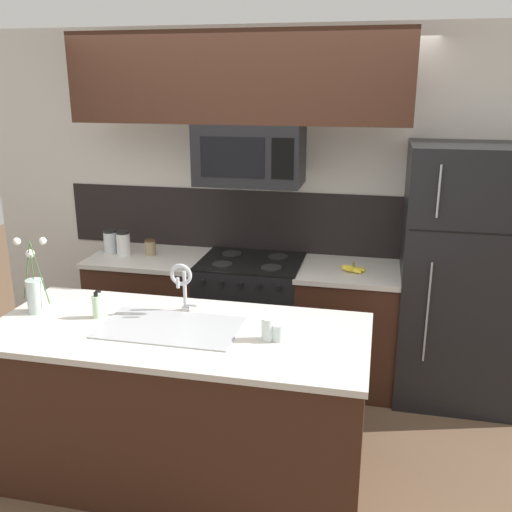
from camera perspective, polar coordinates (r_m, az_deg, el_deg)
The scene contains 20 objects.
ground_plane at distance 3.87m, azimuth -3.61°, elevation -17.68°, with size 10.00×10.00×0.00m, color brown.
rear_partition at distance 4.46m, azimuth 4.33°, elevation 5.35°, with size 5.20×0.10×2.60m, color silver.
splash_band at distance 4.49m, azimuth 0.39°, elevation 3.51°, with size 3.18×0.01×0.48m, color black.
back_counter_left at distance 4.65m, azimuth -10.32°, elevation -5.31°, with size 0.89×0.65×0.91m.
back_counter_right at distance 4.32m, azimuth 9.08°, elevation -7.00°, with size 0.74×0.65×0.91m.
stove_range at distance 4.41m, azimuth -0.51°, elevation -6.19°, with size 0.76×0.64×0.93m.
microwave at distance 4.06m, azimuth -0.62°, elevation 10.15°, with size 0.74×0.40×0.42m.
upper_cabinet_band at distance 4.02m, azimuth -1.84°, elevation 17.39°, with size 2.32×0.34×0.60m, color #381E14.
refrigerator at distance 4.22m, azimuth 20.15°, elevation -1.90°, with size 0.87×0.74×1.82m.
storage_jar_tall at distance 4.62m, azimuth -14.35°, elevation 1.44°, with size 0.10×0.10×0.18m.
storage_jar_medium at distance 4.52m, azimuth -13.12°, elevation 1.25°, with size 0.10×0.10×0.19m.
storage_jar_short at distance 4.50m, azimuth -10.53°, elevation 0.86°, with size 0.08×0.08×0.12m.
banana_bunch at distance 4.09m, azimuth 9.72°, elevation -1.28°, with size 0.19×0.13×0.08m.
island_counter at distance 3.38m, azimuth -7.56°, elevation -14.26°, with size 2.08×0.91×0.91m.
kitchen_sink at distance 3.21m, azimuth -8.54°, elevation -8.25°, with size 0.76×0.44×0.16m.
sink_faucet at distance 3.30m, azimuth -7.40°, elevation -2.49°, with size 0.14×0.14×0.31m.
dish_soap_bottle at distance 3.38m, azimuth -15.63°, elevation -4.87°, with size 0.06×0.05×0.16m.
drinking_glass at distance 2.99m, azimuth 1.20°, elevation -7.31°, with size 0.07×0.07×0.12m.
spare_glass at distance 2.99m, azimuth 2.25°, elevation -7.65°, with size 0.07×0.07×0.09m.
flower_vase at distance 3.55m, azimuth -21.21°, elevation -3.46°, with size 0.23×0.10×0.46m.
Camera 1 is at (0.91, -3.05, 2.20)m, focal length 40.00 mm.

